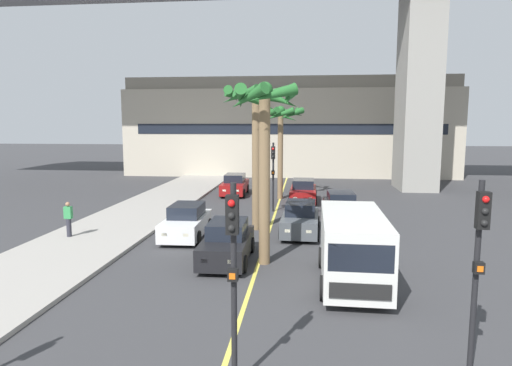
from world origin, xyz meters
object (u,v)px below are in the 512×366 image
object	(u,v)px
car_queue_sixth	(235,185)
traffic_light_median_far	(273,167)
palm_tree_mid_median	(281,123)
car_queue_front	(227,243)
palm_tree_far_median	(256,117)
traffic_light_right_far_corner	(479,252)
car_queue_second	(186,222)
car_queue_fourth	(303,192)
car_queue_third	(300,219)
car_queue_fifth	(341,207)
delivery_van	(353,246)
palm_tree_near_median	(264,126)
traffic_light_median_near	(233,259)
pedestrian_near_crosswalk	(68,219)

from	to	relation	value
car_queue_sixth	traffic_light_median_far	xyz separation A→B (m)	(3.32, -6.16, 1.99)
traffic_light_median_far	palm_tree_mid_median	world-z (taller)	palm_tree_mid_median
car_queue_front	palm_tree_far_median	size ratio (longest dim) A/B	0.57
palm_tree_far_median	car_queue_front	bearing A→B (deg)	-95.64
traffic_light_right_far_corner	traffic_light_median_far	world-z (taller)	same
car_queue_front	car_queue_second	size ratio (longest dim) A/B	1.00
traffic_light_median_far	car_queue_fourth	bearing A→B (deg)	62.24
car_queue_sixth	palm_tree_far_median	bearing A→B (deg)	-75.60
car_queue_second	car_queue_fourth	size ratio (longest dim) A/B	1.00
car_queue_third	car_queue_fifth	world-z (taller)	same
car_queue_sixth	palm_tree_far_median	world-z (taller)	palm_tree_far_median
delivery_van	traffic_light_right_far_corner	bearing A→B (deg)	-69.88
traffic_light_median_far	palm_tree_near_median	world-z (taller)	palm_tree_near_median
car_queue_third	palm_tree_mid_median	size ratio (longest dim) A/B	0.63
traffic_light_median_near	traffic_light_right_far_corner	xyz separation A→B (m)	(4.94, 0.98, 0.00)
traffic_light_right_far_corner	car_queue_third	bearing A→B (deg)	107.34
delivery_van	traffic_light_median_far	xyz separation A→B (m)	(-3.50, 11.99, 1.43)
pedestrian_near_crosswalk	car_queue_sixth	bearing A→B (deg)	68.04
car_queue_fourth	car_queue_sixth	size ratio (longest dim) A/B	1.00
delivery_van	traffic_light_median_near	bearing A→B (deg)	-115.38
car_queue_front	traffic_light_median_far	xyz separation A→B (m)	(1.08, 9.99, 1.99)
car_queue_third	traffic_light_median_far	bearing A→B (deg)	107.77
car_queue_fourth	palm_tree_near_median	size ratio (longest dim) A/B	0.60
traffic_light_median_far	palm_tree_far_median	world-z (taller)	palm_tree_far_median
car_queue_sixth	delivery_van	world-z (taller)	delivery_van
car_queue_fourth	traffic_light_median_far	bearing A→B (deg)	-117.76
car_queue_front	traffic_light_right_far_corner	world-z (taller)	traffic_light_right_far_corner
car_queue_front	pedestrian_near_crosswalk	world-z (taller)	pedestrian_near_crosswalk
car_queue_front	car_queue_fourth	xyz separation A→B (m)	(2.90, 13.44, 0.00)
car_queue_front	traffic_light_median_near	xyz separation A→B (m)	(1.59, -8.30, 1.99)
car_queue_fourth	traffic_light_right_far_corner	xyz separation A→B (m)	(3.63, -20.77, 1.99)
car_queue_sixth	car_queue_fourth	bearing A→B (deg)	-27.71
car_queue_front	car_queue_sixth	xyz separation A→B (m)	(-2.25, 16.14, 0.00)
car_queue_front	palm_tree_near_median	bearing A→B (deg)	-7.50
car_queue_fourth	palm_tree_mid_median	world-z (taller)	palm_tree_mid_median
car_queue_front	palm_tree_mid_median	bearing A→B (deg)	85.14
palm_tree_far_median	pedestrian_near_crosswalk	world-z (taller)	palm_tree_far_median
traffic_light_median_near	palm_tree_far_median	bearing A→B (deg)	94.45
car_queue_sixth	delivery_van	size ratio (longest dim) A/B	0.78
car_queue_sixth	palm_tree_mid_median	distance (m)	6.00
traffic_light_median_far	pedestrian_near_crosswalk	world-z (taller)	traffic_light_median_far
traffic_light_median_far	car_queue_third	bearing A→B (deg)	-72.23
car_queue_front	palm_tree_mid_median	xyz separation A→B (m)	(1.25, 14.76, 4.68)
car_queue_second	car_queue_sixth	size ratio (longest dim) A/B	1.00
traffic_light_median_far	palm_tree_far_median	size ratio (longest dim) A/B	0.58
car_queue_sixth	pedestrian_near_crosswalk	size ratio (longest dim) A/B	2.55
delivery_van	traffic_light_right_far_corner	distance (m)	5.85
traffic_light_right_far_corner	palm_tree_near_median	bearing A→B (deg)	125.40
car_queue_second	car_queue_front	bearing A→B (deg)	-53.30
car_queue_second	traffic_light_median_near	bearing A→B (deg)	-70.57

